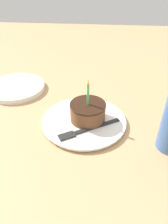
# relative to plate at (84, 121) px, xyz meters

# --- Properties ---
(ground_plane) EXTENTS (2.40, 2.40, 0.04)m
(ground_plane) POSITION_rel_plate_xyz_m (0.02, -0.03, -0.03)
(ground_plane) COLOR tan
(ground_plane) RESTS_ON ground
(plate) EXTENTS (0.26, 0.26, 0.01)m
(plate) POSITION_rel_plate_xyz_m (0.00, 0.00, 0.00)
(plate) COLOR white
(plate) RESTS_ON ground_plane
(cake_slice) EXTENTS (0.11, 0.11, 0.13)m
(cake_slice) POSITION_rel_plate_xyz_m (0.01, 0.00, 0.03)
(cake_slice) COLOR brown
(cake_slice) RESTS_ON plate
(fork) EXTENTS (0.17, 0.11, 0.00)m
(fork) POSITION_rel_plate_xyz_m (0.01, -0.05, 0.01)
(fork) COLOR #262626
(fork) RESTS_ON plate
(side_plate) EXTENTS (0.21, 0.21, 0.02)m
(side_plate) POSITION_rel_plate_xyz_m (-0.28, 0.18, 0.00)
(side_plate) COLOR white
(side_plate) RESTS_ON ground_plane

